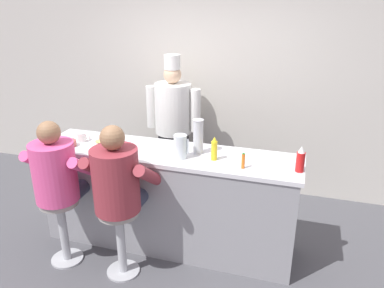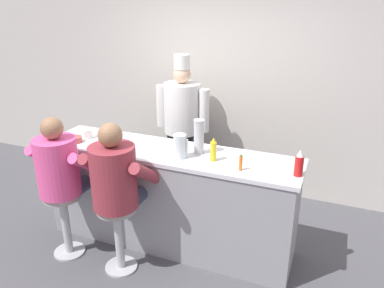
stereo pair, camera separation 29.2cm
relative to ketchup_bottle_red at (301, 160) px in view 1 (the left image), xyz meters
name	(u,v)px [view 1 (the left image)]	position (x,y,z in m)	size (l,w,h in m)	color
ground_plane	(158,260)	(-1.25, -0.23, -1.16)	(20.00, 20.00, 0.00)	#4C4C51
wall_back	(207,87)	(-1.25, 1.60, 0.19)	(10.00, 0.06, 2.70)	beige
diner_counter	(168,199)	(-1.25, 0.08, -0.63)	(2.59, 0.63, 1.05)	gray
ketchup_bottle_red	(301,160)	(0.00, 0.00, 0.00)	(0.07, 0.07, 0.23)	red
mustard_bottle_yellow	(214,149)	(-0.76, 0.03, 0.00)	(0.06, 0.06, 0.23)	yellow
hot_sauce_bottle_orange	(243,161)	(-0.48, -0.08, -0.04)	(0.03, 0.03, 0.14)	orange
water_pitcher_clear	(180,147)	(-1.07, -0.03, 0.01)	(0.14, 0.12, 0.23)	silver
breakfast_plate	(100,143)	(-1.96, 0.07, -0.09)	(0.24, 0.24, 0.05)	white
cereal_bowl	(69,143)	(-2.24, -0.07, -0.08)	(0.15, 0.15, 0.06)	#B24C47
coffee_mug_white	(82,137)	(-2.18, 0.09, -0.06)	(0.14, 0.09, 0.09)	white
cup_stack_steel	(198,136)	(-0.95, 0.14, 0.06)	(0.10, 0.10, 0.34)	#B7BABF
diner_seated_pink	(58,176)	(-2.12, -0.45, -0.24)	(0.60, 0.59, 1.45)	#B2B5BA
diner_seated_maroon	(118,184)	(-1.50, -0.45, -0.23)	(0.62, 0.61, 1.47)	#B2B5BA
cook_in_whites_near	(173,120)	(-1.57, 1.19, -0.16)	(0.71, 0.45, 1.81)	#232328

